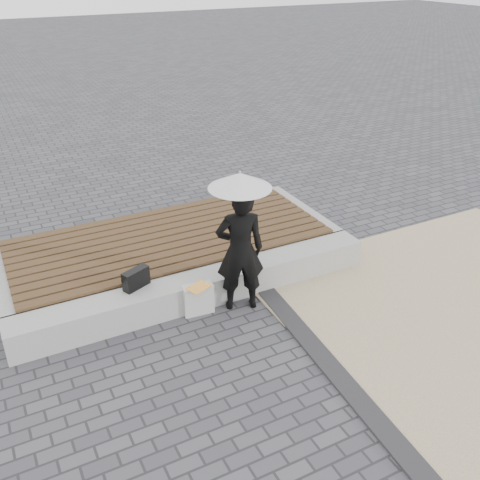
{
  "coord_description": "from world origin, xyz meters",
  "views": [
    {
      "loc": [
        -2.32,
        -4.04,
        4.19
      ],
      "look_at": [
        0.41,
        1.26,
        1.0
      ],
      "focal_mm": 40.36,
      "sensor_mm": 36.0,
      "label": 1
    }
  ],
  "objects_px": {
    "seating_ledge": "(201,288)",
    "parasol": "(240,180)",
    "woman": "(240,250)",
    "canvas_tote": "(198,299)",
    "handbag": "(136,279)"
  },
  "relations": [
    {
      "from": "seating_ledge",
      "to": "parasol",
      "type": "bearing_deg",
      "value": -40.02
    },
    {
      "from": "woman",
      "to": "canvas_tote",
      "type": "bearing_deg",
      "value": 5.2
    },
    {
      "from": "seating_ledge",
      "to": "handbag",
      "type": "relative_size",
      "value": 13.76
    },
    {
      "from": "woman",
      "to": "canvas_tote",
      "type": "relative_size",
      "value": 4.09
    },
    {
      "from": "seating_ledge",
      "to": "parasol",
      "type": "relative_size",
      "value": 5.04
    },
    {
      "from": "seating_ledge",
      "to": "handbag",
      "type": "bearing_deg",
      "value": 171.74
    },
    {
      "from": "woman",
      "to": "canvas_tote",
      "type": "xyz_separation_m",
      "value": [
        -0.56,
        0.12,
        -0.64
      ]
    },
    {
      "from": "handbag",
      "to": "canvas_tote",
      "type": "xyz_separation_m",
      "value": [
        0.69,
        -0.35,
        -0.32
      ]
    },
    {
      "from": "parasol",
      "to": "canvas_tote",
      "type": "height_order",
      "value": "parasol"
    },
    {
      "from": "woman",
      "to": "handbag",
      "type": "bearing_deg",
      "value": -3.29
    },
    {
      "from": "handbag",
      "to": "canvas_tote",
      "type": "bearing_deg",
      "value": -50.04
    },
    {
      "from": "parasol",
      "to": "seating_ledge",
      "type": "bearing_deg",
      "value": 139.98
    },
    {
      "from": "seating_ledge",
      "to": "canvas_tote",
      "type": "bearing_deg",
      "value": -123.15
    },
    {
      "from": "canvas_tote",
      "to": "woman",
      "type": "bearing_deg",
      "value": -6.55
    },
    {
      "from": "woman",
      "to": "parasol",
      "type": "relative_size",
      "value": 1.72
    }
  ]
}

